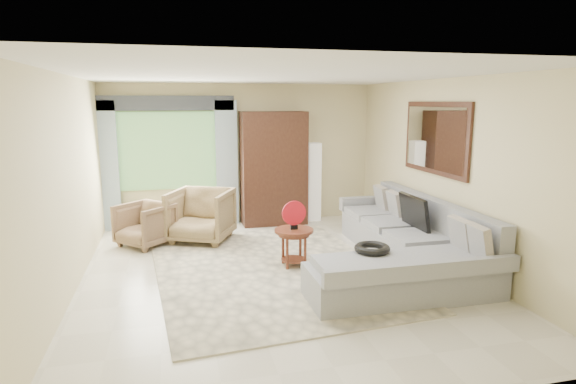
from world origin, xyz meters
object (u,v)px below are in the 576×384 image
object	(u,v)px
tv_screen	(414,212)
coffee_table	(294,247)
armoire	(273,168)
armchair_left	(145,225)
potted_plant	(138,216)
floor_lamp	(314,182)
sectional_sofa	(405,249)
armchair_right	(201,215)

from	to	relation	value
tv_screen	coffee_table	xyz separation A→B (m)	(-1.74, 0.14, -0.43)
armoire	coffee_table	bearing A→B (deg)	-95.56
armchair_left	potted_plant	bearing A→B (deg)	145.28
potted_plant	coffee_table	bearing A→B (deg)	-48.36
coffee_table	floor_lamp	size ratio (longest dim) A/B	0.36
coffee_table	armoire	size ratio (longest dim) A/B	0.26
potted_plant	floor_lamp	bearing A→B (deg)	0.61
potted_plant	armoire	distance (m)	2.59
coffee_table	armoire	distance (m)	2.60
floor_lamp	armoire	bearing A→B (deg)	-175.71
sectional_sofa	armchair_left	distance (m)	4.05
armchair_left	armchair_right	size ratio (longest dim) A/B	0.79
armchair_right	potted_plant	size ratio (longest dim) A/B	1.79
sectional_sofa	armchair_right	world-z (taller)	sectional_sofa
tv_screen	armchair_right	distance (m)	3.40
sectional_sofa	potted_plant	world-z (taller)	sectional_sofa
armchair_right	armchair_left	bearing A→B (deg)	-153.06
potted_plant	armoire	world-z (taller)	armoire
tv_screen	potted_plant	xyz separation A→B (m)	(-3.97, 2.64, -0.45)
armoire	armchair_left	bearing A→B (deg)	-158.16
armchair_left	armchair_right	world-z (taller)	armchair_right
coffee_table	armoire	world-z (taller)	armoire
sectional_sofa	armchair_right	distance (m)	3.32
sectional_sofa	tv_screen	size ratio (longest dim) A/B	4.68
sectional_sofa	potted_plant	size ratio (longest dim) A/B	6.48
sectional_sofa	armoire	xyz separation A→B (m)	(-1.23, 2.90, 0.77)
tv_screen	armoire	distance (m)	3.03
tv_screen	coffee_table	distance (m)	1.80
armchair_right	sectional_sofa	bearing A→B (deg)	-12.44
potted_plant	floor_lamp	world-z (taller)	floor_lamp
sectional_sofa	floor_lamp	xyz separation A→B (m)	(-0.43, 2.96, 0.47)
armchair_left	floor_lamp	bearing A→B (deg)	62.98
sectional_sofa	armoire	bearing A→B (deg)	113.06
coffee_table	armchair_left	bearing A→B (deg)	142.95
tv_screen	floor_lamp	bearing A→B (deg)	104.67
coffee_table	armchair_right	bearing A→B (deg)	126.38
armoire	armchair_right	bearing A→B (deg)	-147.81
sectional_sofa	potted_plant	xyz separation A→B (m)	(-3.70, 2.92, -0.02)
armchair_right	armoire	xyz separation A→B (m)	(1.41, 0.89, 0.62)
coffee_table	armchair_right	world-z (taller)	armchair_right
sectional_sofa	armchair_right	size ratio (longest dim) A/B	3.62
tv_screen	armoire	bearing A→B (deg)	119.85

